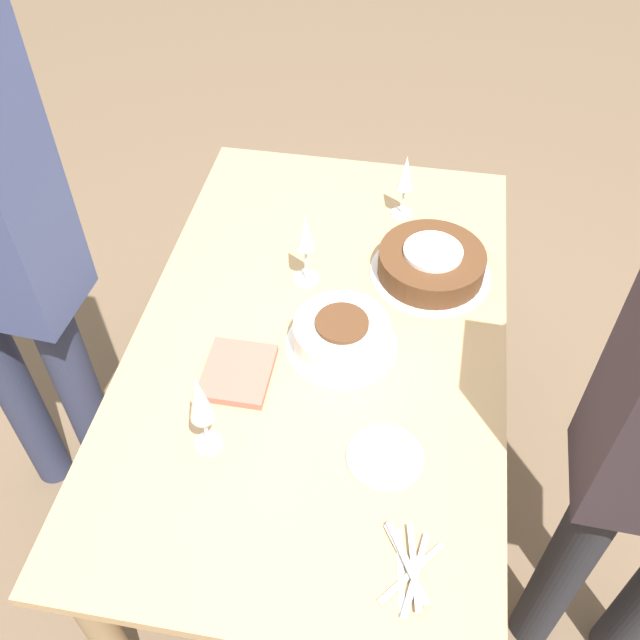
{
  "coord_description": "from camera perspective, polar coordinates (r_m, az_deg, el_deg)",
  "views": [
    {
      "loc": [
        -1.14,
        -0.2,
        2.08
      ],
      "look_at": [
        0.0,
        0.0,
        0.82
      ],
      "focal_mm": 40.0,
      "sensor_mm": 36.0,
      "label": 1
    }
  ],
  "objects": [
    {
      "name": "wine_glass_far",
      "position": [
        1.78,
        -1.17,
        6.59
      ],
      "size": [
        0.07,
        0.07,
        0.21
      ],
      "color": "silver",
      "rests_on": "dining_table"
    },
    {
      "name": "fork_pile",
      "position": [
        1.42,
        7.14,
        -19.13
      ],
      "size": [
        0.18,
        0.12,
        0.02
      ],
      "color": "silver",
      "rests_on": "dining_table"
    },
    {
      "name": "dessert_plate_left",
      "position": [
        1.53,
        5.22,
        -10.87
      ],
      "size": [
        0.16,
        0.16,
        0.01
      ],
      "color": "beige",
      "rests_on": "dining_table"
    },
    {
      "name": "ground_plane",
      "position": [
        2.38,
        0.0,
        -13.64
      ],
      "size": [
        12.0,
        12.0,
        0.0
      ],
      "primitive_type": "plane",
      "color": "brown"
    },
    {
      "name": "dining_table",
      "position": [
        1.83,
        0.0,
        -3.59
      ],
      "size": [
        1.48,
        0.9,
        0.77
      ],
      "color": "tan",
      "rests_on": "ground_plane"
    },
    {
      "name": "wine_glass_near",
      "position": [
        2.01,
        6.85,
        11.34
      ],
      "size": [
        0.06,
        0.06,
        0.2
      ],
      "color": "silver",
      "rests_on": "dining_table"
    },
    {
      "name": "cake_center_white",
      "position": [
        1.69,
        1.73,
        -1.23
      ],
      "size": [
        0.27,
        0.27,
        0.09
      ],
      "color": "white",
      "rests_on": "dining_table"
    },
    {
      "name": "napkin_stack",
      "position": [
        1.66,
        -6.61,
        -4.17
      ],
      "size": [
        0.18,
        0.15,
        0.02
      ],
      "color": "#B75B4C",
      "rests_on": "dining_table"
    },
    {
      "name": "wine_glass_extra",
      "position": [
        1.44,
        -9.59,
        -6.38
      ],
      "size": [
        0.06,
        0.06,
        0.23
      ],
      "color": "silver",
      "rests_on": "dining_table"
    },
    {
      "name": "cake_front_chocolate",
      "position": [
        1.88,
        8.89,
        4.48
      ],
      "size": [
        0.32,
        0.32,
        0.09
      ],
      "color": "white",
      "rests_on": "dining_table"
    }
  ]
}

